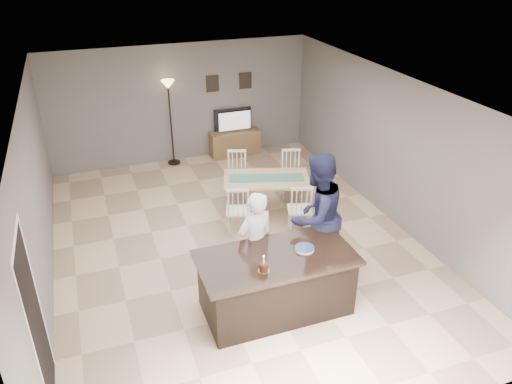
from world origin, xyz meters
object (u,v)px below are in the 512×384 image
object	(u,v)px
woman	(255,243)
man	(316,216)
birthday_cake	(264,267)
tv_console	(235,143)
television	(234,120)
plate_stack	(305,249)
kitchen_island	(276,283)
floor_lamp	(169,100)
dining_table	(267,184)

from	to	relation	value
woman	man	xyz separation A→B (m)	(1.00, 0.08, 0.20)
birthday_cake	tv_console	bearing A→B (deg)	75.70
television	woman	xyz separation A→B (m)	(-1.31, -5.09, -0.05)
man	birthday_cake	world-z (taller)	man
television	plate_stack	distance (m)	5.68
kitchen_island	television	xyz separation A→B (m)	(1.20, 5.64, 0.41)
tv_console	floor_lamp	xyz separation A→B (m)	(-1.51, 0.02, 1.23)
television	woman	world-z (taller)	woman
kitchen_island	man	size ratio (longest dim) A/B	1.07
television	dining_table	world-z (taller)	television
television	woman	bearing A→B (deg)	75.61
plate_stack	dining_table	world-z (taller)	dining_table
man	plate_stack	size ratio (longest dim) A/B	7.46
woman	dining_table	bearing A→B (deg)	-128.91
television	woman	distance (m)	5.26
tv_console	birthday_cake	size ratio (longest dim) A/B	4.98
kitchen_island	plate_stack	bearing A→B (deg)	1.54
woman	floor_lamp	bearing A→B (deg)	-101.37
birthday_cake	floor_lamp	distance (m)	5.86
birthday_cake	floor_lamp	size ratio (longest dim) A/B	0.12
kitchen_island	floor_lamp	world-z (taller)	floor_lamp
man	plate_stack	bearing A→B (deg)	30.46
birthday_cake	dining_table	xyz separation A→B (m)	(1.16, 2.88, -0.34)
television	man	world-z (taller)	man
plate_stack	birthday_cake	bearing A→B (deg)	-159.90
woman	dining_table	xyz separation A→B (m)	(0.98, 2.08, -0.19)
kitchen_island	woman	distance (m)	0.66
television	man	xyz separation A→B (m)	(-0.30, -5.01, 0.15)
kitchen_island	television	size ratio (longest dim) A/B	2.35
tv_console	birthday_cake	world-z (taller)	birthday_cake
plate_stack	dining_table	distance (m)	2.68
kitchen_island	man	bearing A→B (deg)	35.02
woman	man	bearing A→B (deg)	170.89
kitchen_island	plate_stack	distance (m)	0.63
kitchen_island	birthday_cake	size ratio (longest dim) A/B	8.92
kitchen_island	man	xyz separation A→B (m)	(0.90, 0.63, 0.55)
tv_console	plate_stack	bearing A→B (deg)	-97.96
television	birthday_cake	size ratio (longest dim) A/B	3.79
woman	dining_table	world-z (taller)	woman
tv_console	plate_stack	distance (m)	5.65
kitchen_island	birthday_cake	xyz separation A→B (m)	(-0.28, -0.25, 0.50)
kitchen_island	dining_table	xyz separation A→B (m)	(0.88, 2.63, 0.16)
man	plate_stack	world-z (taller)	man
kitchen_island	tv_console	xyz separation A→B (m)	(1.20, 5.57, -0.15)
birthday_cake	plate_stack	world-z (taller)	birthday_cake
tv_console	dining_table	bearing A→B (deg)	-96.28
television	plate_stack	bearing A→B (deg)	82.14
woman	birthday_cake	distance (m)	0.83
kitchen_island	floor_lamp	xyz separation A→B (m)	(-0.31, 5.59, 1.07)
television	floor_lamp	size ratio (longest dim) A/B	0.46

